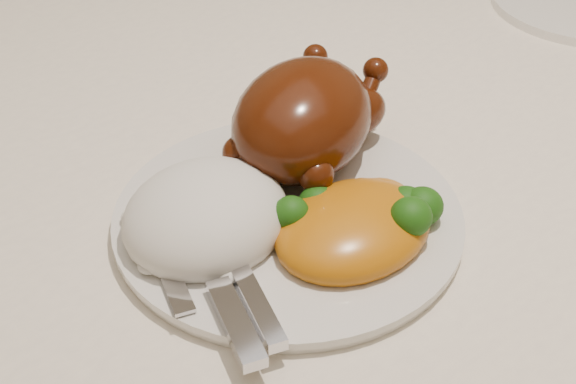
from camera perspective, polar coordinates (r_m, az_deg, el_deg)
dining_table at (r=0.80m, az=6.48°, el=-1.55°), size 1.60×0.90×0.76m
tablecloth at (r=0.75m, az=6.86°, el=2.79°), size 1.73×1.03×0.18m
dinner_plate at (r=0.61m, az=0.00°, el=-1.90°), size 0.34×0.34×0.01m
roast_chicken at (r=0.64m, az=1.19°, el=5.36°), size 0.19×0.15×0.09m
rice_mound at (r=0.59m, az=-5.84°, el=-1.80°), size 0.15×0.14×0.07m
mac_and_cheese at (r=0.59m, az=5.09°, el=-2.21°), size 0.13×0.10×0.05m
cutlery at (r=0.54m, az=-4.81°, el=-7.05°), size 0.07×0.19×0.01m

